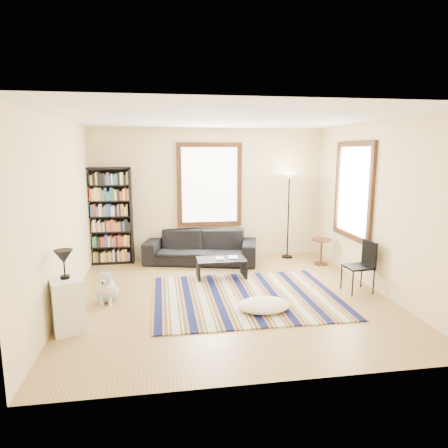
{
  "coord_description": "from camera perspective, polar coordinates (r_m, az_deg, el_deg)",
  "views": [
    {
      "loc": [
        -1.05,
        -6.08,
        2.32
      ],
      "look_at": [
        0.0,
        0.5,
        1.1
      ],
      "focal_mm": 32.0,
      "sensor_mm": 36.0,
      "label": 1
    }
  ],
  "objects": [
    {
      "name": "floor",
      "position": [
        6.61,
        0.69,
        -10.64
      ],
      "size": [
        5.0,
        5.0,
        0.1
      ],
      "primitive_type": "cube",
      "color": "#A77D4C",
      "rests_on": "ground"
    },
    {
      "name": "ceiling",
      "position": [
        6.19,
        0.76,
        15.28
      ],
      "size": [
        5.0,
        5.0,
        0.1
      ],
      "primitive_type": "cube",
      "color": "white",
      "rests_on": "floor"
    },
    {
      "name": "wall_back",
      "position": [
        8.74,
        -2.12,
        4.33
      ],
      "size": [
        5.0,
        0.1,
        2.8
      ],
      "primitive_type": "cube",
      "color": "beige",
      "rests_on": "floor"
    },
    {
      "name": "wall_front",
      "position": [
        3.8,
        7.29,
        -3.76
      ],
      "size": [
        5.0,
        0.1,
        2.8
      ],
      "primitive_type": "cube",
      "color": "beige",
      "rests_on": "floor"
    },
    {
      "name": "wall_left",
      "position": [
        6.33,
        -22.67,
        1.21
      ],
      "size": [
        0.1,
        5.0,
        2.8
      ],
      "primitive_type": "cube",
      "color": "beige",
      "rests_on": "floor"
    },
    {
      "name": "wall_right",
      "position": [
        7.13,
        21.39,
        2.24
      ],
      "size": [
        0.1,
        5.0,
        2.8
      ],
      "primitive_type": "cube",
      "color": "beige",
      "rests_on": "floor"
    },
    {
      "name": "window_back",
      "position": [
        8.64,
        -2.07,
        5.6
      ],
      "size": [
        1.2,
        0.06,
        1.6
      ],
      "primitive_type": "cube",
      "color": "white",
      "rests_on": "wall_back"
    },
    {
      "name": "window_right",
      "position": [
        7.76,
        18.01,
        4.55
      ],
      "size": [
        0.06,
        1.2,
        1.6
      ],
      "primitive_type": "cube",
      "color": "white",
      "rests_on": "wall_right"
    },
    {
      "name": "rug",
      "position": [
        6.55,
        3.15,
        -10.31
      ],
      "size": [
        2.97,
        2.37,
        0.02
      ],
      "primitive_type": "cube",
      "color": "#0C123E",
      "rests_on": "floor"
    },
    {
      "name": "sofa",
      "position": [
        8.41,
        -3.33,
        -3.28
      ],
      "size": [
        2.46,
        1.43,
        0.67
      ],
      "primitive_type": "imported",
      "rotation": [
        0.0,
        0.0,
        -0.24
      ],
      "color": "black",
      "rests_on": "floor"
    },
    {
      "name": "bookshelf",
      "position": [
        8.57,
        -15.95,
        1.11
      ],
      "size": [
        0.9,
        0.3,
        2.0
      ],
      "primitive_type": "cube",
      "color": "black",
      "rests_on": "floor"
    },
    {
      "name": "coffee_table",
      "position": [
        7.44,
        -0.4,
        -6.33
      ],
      "size": [
        1.02,
        0.78,
        0.36
      ],
      "primitive_type": "cube",
      "rotation": [
        0.0,
        0.0,
        0.35
      ],
      "color": "black",
      "rests_on": "floor"
    },
    {
      "name": "book_a",
      "position": [
        7.38,
        -1.18,
        -4.96
      ],
      "size": [
        0.15,
        0.2,
        0.02
      ],
      "primitive_type": "imported",
      "rotation": [
        0.0,
        0.0,
        -0.01
      ],
      "color": "beige",
      "rests_on": "coffee_table"
    },
    {
      "name": "book_b",
      "position": [
        7.46,
        0.68,
        -4.78
      ],
      "size": [
        0.18,
        0.24,
        0.02
      ],
      "primitive_type": "imported",
      "rotation": [
        0.0,
        0.0,
        -0.07
      ],
      "color": "beige",
      "rests_on": "coffee_table"
    },
    {
      "name": "floor_cushion",
      "position": [
        6.0,
        5.71,
        -11.46
      ],
      "size": [
        0.93,
        0.84,
        0.19
      ],
      "primitive_type": "ellipsoid",
      "rotation": [
        0.0,
        0.0,
        0.43
      ],
      "color": "white",
      "rests_on": "floor"
    },
    {
      "name": "floor_lamp",
      "position": [
        8.78,
        9.17,
        1.14
      ],
      "size": [
        0.39,
        0.39,
        1.86
      ],
      "primitive_type": null,
      "rotation": [
        0.0,
        0.0,
        0.36
      ],
      "color": "black",
      "rests_on": "floor"
    },
    {
      "name": "side_table",
      "position": [
        8.5,
        13.73,
        -3.87
      ],
      "size": [
        0.51,
        0.51,
        0.54
      ],
      "primitive_type": "cylinder",
      "rotation": [
        0.0,
        0.0,
        -0.32
      ],
      "color": "#402510",
      "rests_on": "floor"
    },
    {
      "name": "folding_chair",
      "position": [
        7.01,
        18.59,
        -5.82
      ],
      "size": [
        0.45,
        0.43,
        0.86
      ],
      "primitive_type": "cube",
      "rotation": [
        0.0,
        0.0,
        0.07
      ],
      "color": "black",
      "rests_on": "floor"
    },
    {
      "name": "white_cabinet",
      "position": [
        5.7,
        -21.51,
        -10.61
      ],
      "size": [
        0.53,
        0.6,
        0.7
      ],
      "primitive_type": "cube",
      "rotation": [
        0.0,
        0.0,
        0.35
      ],
      "color": "white",
      "rests_on": "floor"
    },
    {
      "name": "table_lamp",
      "position": [
        5.54,
        -21.88,
        -5.37
      ],
      "size": [
        0.32,
        0.32,
        0.38
      ],
      "primitive_type": null,
      "rotation": [
        0.0,
        0.0,
        -0.41
      ],
      "color": "black",
      "rests_on": "white_cabinet"
    },
    {
      "name": "dog",
      "position": [
        6.53,
        -16.33,
        -8.39
      ],
      "size": [
        0.42,
        0.56,
        0.54
      ],
      "primitive_type": null,
      "rotation": [
        0.0,
        0.0,
        -0.06
      ],
      "color": "#B0B0B0",
      "rests_on": "floor"
    }
  ]
}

